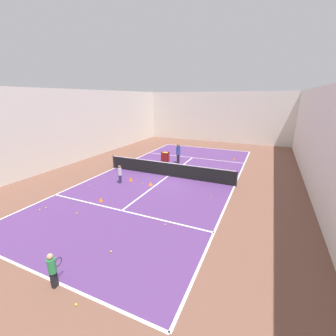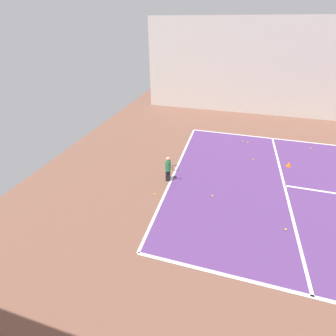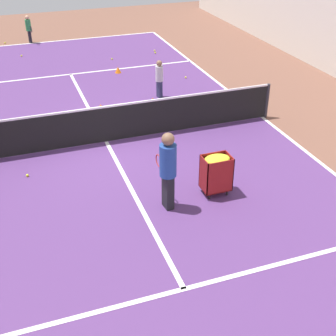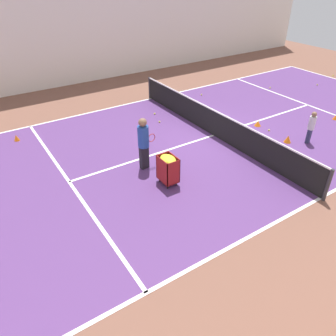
% 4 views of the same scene
% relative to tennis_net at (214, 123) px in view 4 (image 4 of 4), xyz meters
% --- Properties ---
extents(ground_plane, '(33.53, 33.53, 0.00)m').
position_rel_tennis_net_xyz_m(ground_plane, '(0.00, 0.00, -0.54)').
color(ground_plane, brown).
extents(court_playing_area, '(9.55, 21.04, 0.00)m').
position_rel_tennis_net_xyz_m(court_playing_area, '(0.00, 0.00, -0.54)').
color(court_playing_area, '#563370').
rests_on(court_playing_area, ground).
extents(line_sideline_left, '(0.10, 21.04, 0.00)m').
position_rel_tennis_net_xyz_m(line_sideline_left, '(-4.78, 0.00, -0.53)').
color(line_sideline_left, white).
rests_on(line_sideline_left, ground).
extents(line_sideline_right, '(0.10, 21.04, 0.00)m').
position_rel_tennis_net_xyz_m(line_sideline_right, '(4.78, 0.00, -0.53)').
color(line_sideline_right, white).
rests_on(line_sideline_right, ground).
extents(line_service_near, '(9.55, 0.10, 0.00)m').
position_rel_tennis_net_xyz_m(line_service_near, '(0.00, -5.79, -0.53)').
color(line_service_near, white).
rests_on(line_service_near, ground).
extents(line_service_far, '(9.55, 0.10, 0.00)m').
position_rel_tennis_net_xyz_m(line_service_far, '(0.00, 5.79, -0.53)').
color(line_service_far, white).
rests_on(line_service_far, ground).
extents(line_centre_service, '(0.10, 11.57, 0.00)m').
position_rel_tennis_net_xyz_m(line_centre_service, '(0.00, 0.00, -0.53)').
color(line_centre_service, white).
rests_on(line_centre_service, ground).
extents(hall_enclosure_right, '(0.15, 29.83, 6.22)m').
position_rel_tennis_net_xyz_m(hall_enclosure_right, '(9.10, 0.00, 2.57)').
color(hall_enclosure_right, silver).
rests_on(hall_enclosure_right, ground).
extents(tennis_net, '(9.85, 0.10, 1.04)m').
position_rel_tennis_net_xyz_m(tennis_net, '(0.00, 0.00, 0.00)').
color(tennis_net, '#2D2D33').
rests_on(tennis_net, ground).
extents(coach_at_net, '(0.38, 0.68, 1.76)m').
position_rel_tennis_net_xyz_m(coach_at_net, '(-0.56, 3.41, 0.47)').
color(coach_at_net, black).
rests_on(coach_at_net, ground).
extents(child_midcourt, '(0.30, 0.30, 1.24)m').
position_rel_tennis_net_xyz_m(child_midcourt, '(-2.39, -2.57, 0.17)').
color(child_midcourt, '#2D3351').
rests_on(child_midcourt, ground).
extents(ball_cart, '(0.63, 0.46, 0.94)m').
position_rel_tennis_net_xyz_m(ball_cart, '(-1.74, 3.26, 0.12)').
color(ball_cart, maroon).
rests_on(ball_cart, ground).
extents(training_cone_0, '(0.27, 0.27, 0.27)m').
position_rel_tennis_net_xyz_m(training_cone_0, '(-1.97, -1.96, -0.40)').
color(training_cone_0, orange).
rests_on(training_cone_0, ground).
extents(training_cone_1, '(0.23, 0.23, 0.23)m').
position_rel_tennis_net_xyz_m(training_cone_1, '(-1.71, -5.37, -0.42)').
color(training_cone_1, orange).
rests_on(training_cone_1, ground).
extents(training_cone_2, '(0.27, 0.27, 0.22)m').
position_rel_tennis_net_xyz_m(training_cone_2, '(-0.32, -2.10, -0.43)').
color(training_cone_2, orange).
rests_on(training_cone_2, ground).
extents(training_cone_3, '(0.21, 0.21, 0.24)m').
position_rel_tennis_net_xyz_m(training_cone_3, '(3.76, 6.52, -0.42)').
color(training_cone_3, orange).
rests_on(training_cone_3, ground).
extents(tennis_ball_0, '(0.07, 0.07, 0.07)m').
position_rel_tennis_net_xyz_m(tennis_ball_0, '(3.01, 0.85, -0.50)').
color(tennis_ball_0, yellow).
rests_on(tennis_ball_0, ground).
extents(tennis_ball_1, '(0.07, 0.07, 0.07)m').
position_rel_tennis_net_xyz_m(tennis_ball_1, '(-0.92, -2.12, -0.50)').
color(tennis_ball_1, yellow).
rests_on(tennis_ball_1, ground).
extents(tennis_ball_2, '(0.07, 0.07, 0.07)m').
position_rel_tennis_net_xyz_m(tennis_ball_2, '(2.08, -10.89, -0.50)').
color(tennis_ball_2, yellow).
rests_on(tennis_ball_2, ground).
extents(tennis_ball_6, '(0.07, 0.07, 0.07)m').
position_rel_tennis_net_xyz_m(tennis_ball_6, '(2.17, 1.13, -0.50)').
color(tennis_ball_6, yellow).
rests_on(tennis_ball_6, ground).
extents(tennis_ball_8, '(0.07, 0.07, 0.07)m').
position_rel_tennis_net_xyz_m(tennis_ball_8, '(2.62, -6.12, -0.50)').
color(tennis_ball_8, yellow).
rests_on(tennis_ball_8, ground).
extents(tennis_ball_10, '(0.07, 0.07, 0.07)m').
position_rel_tennis_net_xyz_m(tennis_ball_10, '(3.78, -2.38, -0.50)').
color(tennis_ball_10, yellow).
rests_on(tennis_ball_10, ground).
extents(tennis_ball_12, '(0.07, 0.07, 0.07)m').
position_rel_tennis_net_xyz_m(tennis_ball_12, '(1.54, -8.65, -0.50)').
color(tennis_ball_12, yellow).
rests_on(tennis_ball_12, ground).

